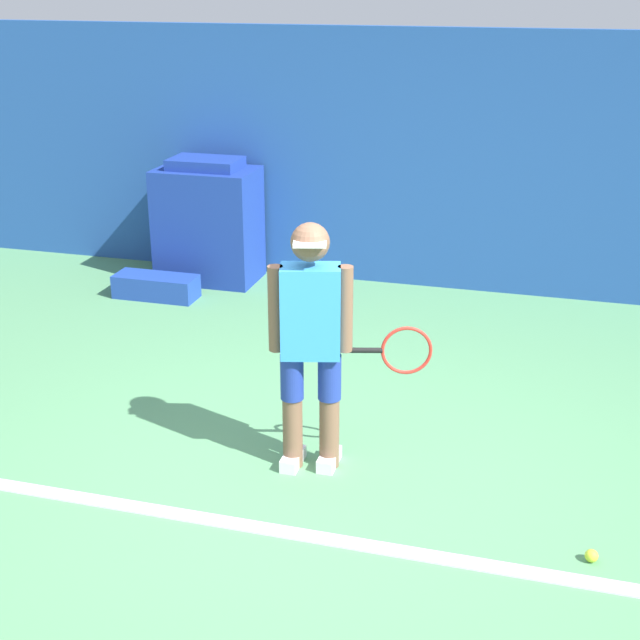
# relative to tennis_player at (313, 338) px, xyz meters

# --- Properties ---
(ground_plane) EXTENTS (24.00, 24.00, 0.00)m
(ground_plane) POSITION_rel_tennis_player_xyz_m (0.04, -0.27, -0.84)
(ground_plane) COLOR #518C5B
(back_wall) EXTENTS (24.00, 0.10, 2.36)m
(back_wall) POSITION_rel_tennis_player_xyz_m (0.04, 3.53, 0.34)
(back_wall) COLOR #234C99
(back_wall) RESTS_ON ground_plane
(court_baseline) EXTENTS (21.60, 0.10, 0.01)m
(court_baseline) POSITION_rel_tennis_player_xyz_m (0.04, -0.72, -0.83)
(court_baseline) COLOR white
(court_baseline) RESTS_ON ground_plane
(tennis_player) EXTENTS (0.92, 0.37, 1.52)m
(tennis_player) POSITION_rel_tennis_player_xyz_m (0.00, 0.00, 0.00)
(tennis_player) COLOR brown
(tennis_player) RESTS_ON ground_plane
(tennis_ball) EXTENTS (0.07, 0.07, 0.07)m
(tennis_ball) POSITION_rel_tennis_player_xyz_m (1.63, -0.53, -0.80)
(tennis_ball) COLOR #D1E533
(tennis_ball) RESTS_ON ground_plane
(covered_chair) EXTENTS (0.94, 0.60, 1.18)m
(covered_chair) POSITION_rel_tennis_player_xyz_m (-1.95, 3.12, -0.27)
(covered_chair) COLOR navy
(covered_chair) RESTS_ON ground_plane
(equipment_bag) EXTENTS (0.76, 0.30, 0.21)m
(equipment_bag) POSITION_rel_tennis_player_xyz_m (-2.22, 2.49, -0.73)
(equipment_bag) COLOR #1E3D99
(equipment_bag) RESTS_ON ground_plane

